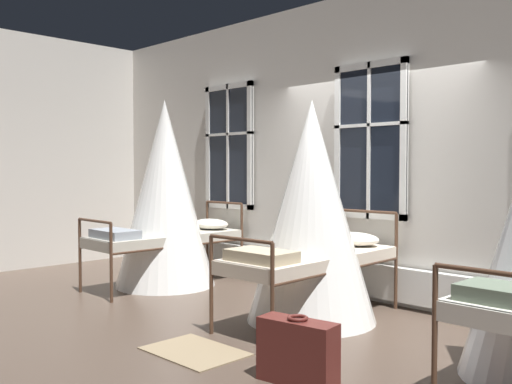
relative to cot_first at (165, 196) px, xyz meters
The scene contains 7 objects.
ground 2.59m from the cot_first, ahead, with size 21.36×21.36×0.00m, color #4C3D33.
back_wall_with_windows 2.67m from the cot_first, 26.62° to the left, with size 9.61×0.10×3.46m, color silver.
window_bank 2.56m from the cot_first, 24.19° to the left, with size 5.51×0.10×2.57m.
cot_first is the anchor object (origin of this frame).
cot_second 2.38m from the cot_first, ahead, with size 1.25×2.00×2.13m.
rug_second 2.95m from the cot_first, 31.31° to the right, with size 0.80×0.56×0.01m, color #8E7A5B.
suitcase_dark 3.73m from the cot_first, 21.89° to the right, with size 0.58×0.28×0.47m.
Camera 1 is at (3.54, -4.21, 1.47)m, focal length 39.97 mm.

